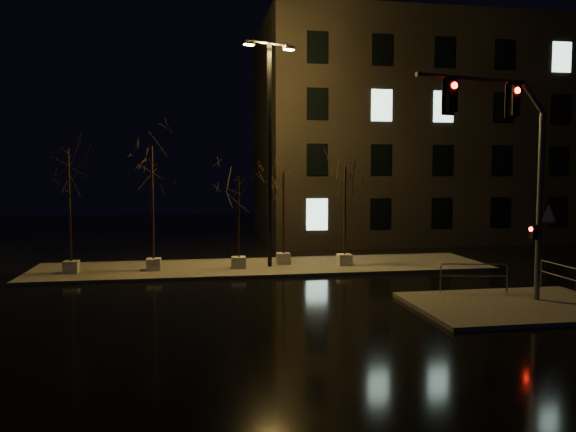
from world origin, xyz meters
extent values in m
plane|color=black|center=(0.00, 0.00, 0.00)|extent=(90.00, 90.00, 0.00)
cube|color=#403D39|center=(0.00, 6.00, 0.07)|extent=(22.00, 5.00, 0.15)
cube|color=#403D39|center=(7.50, -3.50, 0.07)|extent=(7.00, 5.00, 0.15)
cube|color=black|center=(14.00, 18.00, 7.50)|extent=(25.00, 12.00, 15.00)
cube|color=#B8B5AC|center=(-8.88, 5.49, 0.43)|extent=(0.65, 0.65, 0.55)
cylinder|color=black|center=(-8.88, 5.49, 3.23)|extent=(0.11, 0.11, 5.06)
cube|color=#B8B5AC|center=(-5.25, 5.63, 0.43)|extent=(0.65, 0.65, 0.55)
cylinder|color=black|center=(-5.25, 5.63, 3.31)|extent=(0.11, 0.11, 5.21)
cube|color=#B8B5AC|center=(-1.29, 5.50, 0.43)|extent=(0.65, 0.65, 0.55)
cylinder|color=black|center=(-1.29, 5.50, 2.56)|extent=(0.11, 0.11, 3.73)
cube|color=#B8B5AC|center=(1.02, 6.41, 0.43)|extent=(0.65, 0.65, 0.55)
cylinder|color=black|center=(1.02, 6.41, 2.72)|extent=(0.11, 0.11, 4.04)
cube|color=#B8B5AC|center=(3.91, 5.47, 0.43)|extent=(0.65, 0.65, 0.55)
cylinder|color=black|center=(3.91, 5.47, 2.84)|extent=(0.11, 0.11, 4.29)
cylinder|color=slate|center=(8.63, -3.04, 3.46)|extent=(0.20, 0.20, 6.63)
cylinder|color=slate|center=(5.58, -3.77, 7.71)|extent=(4.33, 1.18, 0.15)
cube|color=black|center=(7.34, -3.35, 7.10)|extent=(0.38, 0.31, 0.99)
cube|color=black|center=(4.76, -3.97, 7.10)|extent=(0.38, 0.31, 0.99)
cube|color=black|center=(8.39, -3.10, 2.58)|extent=(0.28, 0.25, 0.50)
cone|color=red|center=(8.97, -3.02, 3.13)|extent=(1.12, 0.30, 1.15)
sphere|color=#FF0C07|center=(8.63, -3.04, 7.43)|extent=(0.20, 0.20, 0.20)
cylinder|color=black|center=(0.25, 5.79, 5.48)|extent=(0.21, 0.21, 10.66)
cylinder|color=black|center=(0.25, 5.79, 10.81)|extent=(2.25, 0.87, 0.11)
cube|color=yellow|center=(-0.76, 5.44, 10.65)|extent=(0.60, 0.46, 0.21)
cube|color=yellow|center=(1.25, 6.14, 10.65)|extent=(0.60, 0.46, 0.21)
cylinder|color=slate|center=(5.82, -1.24, 0.66)|extent=(0.06, 0.06, 1.02)
cylinder|color=slate|center=(8.24, -1.76, 0.66)|extent=(0.06, 0.06, 1.02)
cylinder|color=slate|center=(7.03, -1.50, 1.22)|extent=(2.44, 0.57, 0.05)
cylinder|color=slate|center=(7.03, -1.50, 0.77)|extent=(2.44, 0.57, 0.05)
cylinder|color=slate|center=(10.32, -0.78, 0.64)|extent=(0.05, 0.05, 0.97)
cylinder|color=slate|center=(10.31, -1.86, 1.18)|extent=(0.07, 2.16, 0.04)
cylinder|color=slate|center=(10.31, -1.86, 0.74)|extent=(0.07, 2.16, 0.04)
camera|label=1|loc=(-3.49, -20.98, 4.61)|focal=35.00mm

